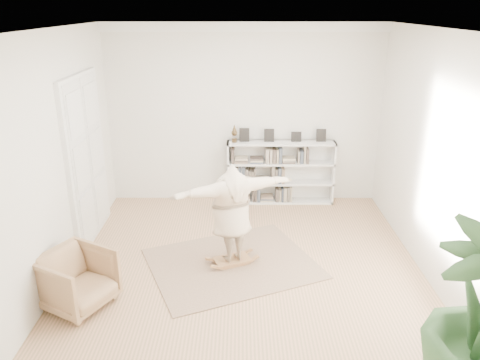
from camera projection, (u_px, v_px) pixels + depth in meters
The scene contains 8 objects.
floor at pixel (245, 273), 7.25m from camera, with size 6.00×6.00×0.00m, color #94744C.
room_shell at pixel (245, 27), 8.77m from camera, with size 6.00×6.00×6.00m.
doors at pixel (87, 161), 7.98m from camera, with size 0.09×1.78×2.92m.
bookshelf at pixel (280, 173), 9.66m from camera, with size 2.20×0.35×1.64m.
armchair at pixel (77, 280), 6.34m from camera, with size 0.85×0.88×0.80m, color tan.
rug at pixel (232, 263), 7.49m from camera, with size 2.50×2.00×0.02m, color tan.
rocker_board at pixel (232, 260), 7.47m from camera, with size 0.64×0.53×0.12m.
person at pixel (232, 211), 7.16m from camera, with size 1.96×0.53×1.60m, color beige.
Camera 1 is at (-0.08, -6.28, 3.90)m, focal length 35.00 mm.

